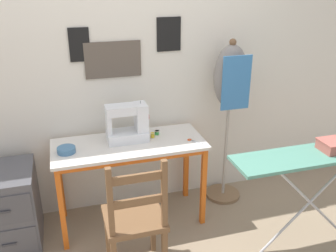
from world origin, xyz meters
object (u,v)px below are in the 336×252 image
at_px(scissors, 192,141).
at_px(fabric_bowl, 66,150).
at_px(storage_box, 332,146).
at_px(filing_cabinet, 9,208).
at_px(wooden_chair, 135,220).
at_px(thread_spool_near_machine, 153,135).
at_px(sewing_machine, 129,124).
at_px(dress_form, 230,88).
at_px(thread_spool_mid_table, 157,133).
at_px(ironing_board, 318,159).

bearing_deg(scissors, fabric_bowl, 175.46).
xyz_separation_m(scissors, storage_box, (0.85, -0.58, 0.11)).
bearing_deg(filing_cabinet, wooden_chair, -34.45).
distance_m(fabric_bowl, storage_box, 1.95).
distance_m(thread_spool_near_machine, wooden_chair, 0.79).
xyz_separation_m(fabric_bowl, wooden_chair, (0.39, -0.59, -0.30)).
xyz_separation_m(sewing_machine, thread_spool_near_machine, (0.19, -0.01, -0.12)).
bearing_deg(scissors, storage_box, -34.58).
height_order(sewing_machine, wooden_chair, sewing_machine).
relative_size(filing_cabinet, dress_form, 0.43).
bearing_deg(thread_spool_near_machine, dress_form, 5.18).
distance_m(thread_spool_mid_table, storage_box, 1.35).
xyz_separation_m(dress_form, storage_box, (0.44, -0.80, -0.23)).
bearing_deg(storage_box, filing_cabinet, 163.84).
distance_m(thread_spool_near_machine, filing_cabinet, 1.24).
bearing_deg(thread_spool_near_machine, ironing_board, -35.94).
relative_size(fabric_bowl, ironing_board, 0.11).
height_order(filing_cabinet, ironing_board, ironing_board).
height_order(filing_cabinet, dress_form, dress_form).
xyz_separation_m(sewing_machine, filing_cabinet, (-0.97, -0.08, -0.56)).
height_order(ironing_board, storage_box, storage_box).
distance_m(fabric_bowl, scissors, 0.98).
relative_size(thread_spool_near_machine, dress_form, 0.03).
relative_size(fabric_bowl, storage_box, 0.79).
xyz_separation_m(thread_spool_near_machine, filing_cabinet, (-1.16, -0.07, -0.43)).
relative_size(thread_spool_near_machine, storage_box, 0.25).
height_order(scissors, storage_box, storage_box).
bearing_deg(wooden_chair, thread_spool_mid_table, 63.99).
relative_size(filing_cabinet, storage_box, 3.69).
distance_m(scissors, wooden_chair, 0.83).
distance_m(scissors, dress_form, 0.58).
xyz_separation_m(fabric_bowl, filing_cabinet, (-0.47, 0.00, -0.43)).
distance_m(sewing_machine, thread_spool_mid_table, 0.27).
bearing_deg(thread_spool_near_machine, scissors, -27.91).
bearing_deg(storage_box, wooden_chair, 177.01).
height_order(thread_spool_mid_table, dress_form, dress_form).
bearing_deg(storage_box, fabric_bowl, 160.10).
bearing_deg(dress_form, thread_spool_near_machine, -174.82).
relative_size(sewing_machine, filing_cabinet, 0.53).
relative_size(dress_form, storage_box, 8.63).
relative_size(fabric_bowl, scissors, 1.09).
height_order(wooden_chair, dress_form, dress_form).
height_order(thread_spool_near_machine, dress_form, dress_form).
distance_m(sewing_machine, wooden_chair, 0.80).
bearing_deg(sewing_machine, ironing_board, -31.83).
xyz_separation_m(thread_spool_mid_table, dress_form, (0.65, 0.02, 0.33)).
distance_m(fabric_bowl, wooden_chair, 0.77).
distance_m(thread_spool_mid_table, ironing_board, 1.26).
bearing_deg(storage_box, ironing_board, -176.86).
bearing_deg(dress_form, ironing_board, -67.95).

